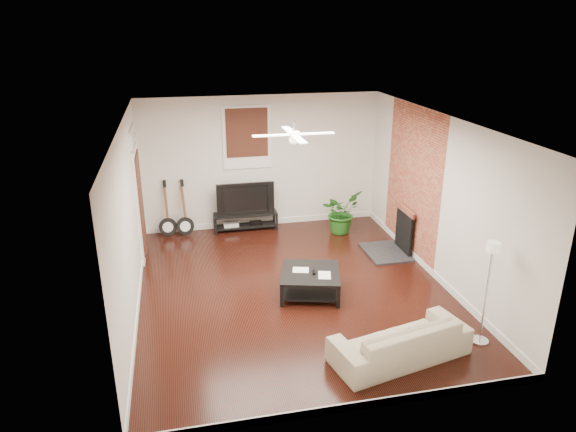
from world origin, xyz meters
name	(u,v)px	position (x,y,z in m)	size (l,w,h in m)	color
room	(293,210)	(0.00, 0.00, 1.40)	(5.01, 6.01, 2.81)	black
brick_accent	(413,182)	(2.49, 1.00, 1.40)	(0.02, 2.20, 2.80)	#A54435
fireplace	(394,230)	(2.20, 1.00, 0.46)	(0.80, 1.10, 0.92)	black
window_back	(247,138)	(-0.30, 2.97, 1.95)	(1.00, 0.06, 1.30)	black
door_left	(139,193)	(-2.46, 1.90, 1.25)	(0.08, 1.00, 2.50)	white
tv_stand	(246,221)	(-0.40, 2.78, 0.19)	(1.34, 0.36, 0.38)	black
tv	(245,197)	(-0.40, 2.80, 0.72)	(1.20, 0.16, 0.69)	black
coffee_table	(310,283)	(0.24, -0.22, 0.20)	(0.93, 0.93, 0.39)	black
sofa	(400,340)	(0.95, -2.15, 0.27)	(1.86, 0.73, 0.54)	tan
floor_lamp	(486,293)	(2.20, -2.05, 0.76)	(0.25, 0.25, 1.52)	silver
potted_plant	(341,212)	(1.53, 2.23, 0.45)	(0.81, 0.70, 0.90)	#1F5C1A
guitar_left	(166,210)	(-2.02, 2.75, 0.59)	(0.37, 0.26, 1.18)	black
guitar_right	(184,209)	(-1.67, 2.72, 0.59)	(0.37, 0.26, 1.18)	black
ceiling_fan	(294,134)	(0.00, 0.00, 2.60)	(1.24, 1.24, 0.32)	white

